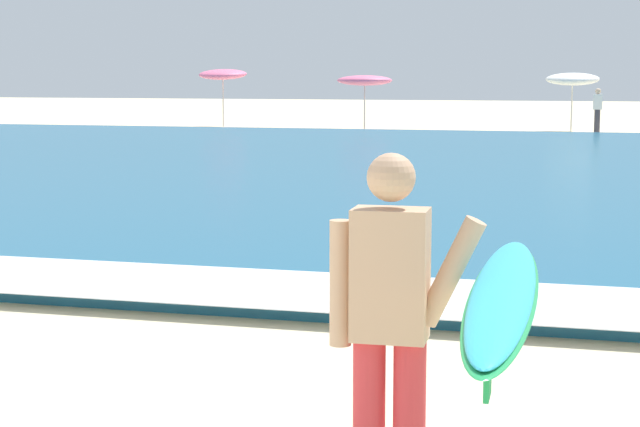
# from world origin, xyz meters

# --- Properties ---
(sea) EXTENTS (120.00, 28.00, 0.14)m
(sea) POSITION_xyz_m (0.00, 18.96, 0.07)
(sea) COLOR #1E6084
(sea) RESTS_ON ground
(surf_foam) EXTENTS (120.00, 1.67, 0.01)m
(surf_foam) POSITION_xyz_m (0.00, 5.56, 0.15)
(surf_foam) COLOR white
(surf_foam) RESTS_ON sea
(surfer_with_board) EXTENTS (0.98, 2.56, 1.73)m
(surfer_with_board) POSITION_xyz_m (2.43, 1.22, 1.03)
(surfer_with_board) COLOR red
(surfer_with_board) RESTS_ON ground
(beach_umbrella_0) EXTENTS (1.91, 1.93, 2.33)m
(beach_umbrella_0) POSITION_xyz_m (-11.46, 35.96, 2.06)
(beach_umbrella_0) COLOR beige
(beach_umbrella_0) RESTS_ON ground
(beach_umbrella_1) EXTENTS (2.05, 2.05, 2.04)m
(beach_umbrella_1) POSITION_xyz_m (-5.45, 34.86, 1.84)
(beach_umbrella_1) COLOR beige
(beach_umbrella_1) RESTS_ON ground
(beach_umbrella_2) EXTENTS (1.92, 1.94, 2.17)m
(beach_umbrella_2) POSITION_xyz_m (2.03, 35.97, 1.89)
(beach_umbrella_2) COLOR beige
(beach_umbrella_2) RESTS_ON ground
(beachgoer_near_row_left) EXTENTS (0.32, 0.20, 1.58)m
(beachgoer_near_row_left) POSITION_xyz_m (2.95, 34.74, 0.84)
(beachgoer_near_row_left) COLOR #383842
(beachgoer_near_row_left) RESTS_ON ground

